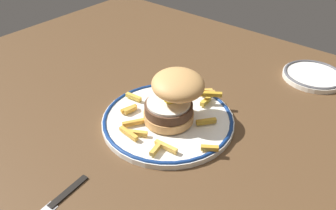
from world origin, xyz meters
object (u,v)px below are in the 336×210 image
(dinner_plate, at_px, (168,120))
(knife, at_px, (52,205))
(burger, at_px, (173,97))
(side_plate, at_px, (314,75))

(dinner_plate, relative_size, knife, 1.53)
(burger, height_order, knife, burger)
(dinner_plate, xyz_separation_m, knife, (-0.01, -0.29, -0.01))
(knife, bearing_deg, dinner_plate, 88.89)
(burger, height_order, side_plate, burger)
(dinner_plate, relative_size, burger, 1.86)
(dinner_plate, bearing_deg, burger, 22.21)
(side_plate, distance_m, knife, 0.68)
(burger, bearing_deg, side_plate, 67.05)
(side_plate, xyz_separation_m, knife, (-0.17, -0.66, -0.01))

